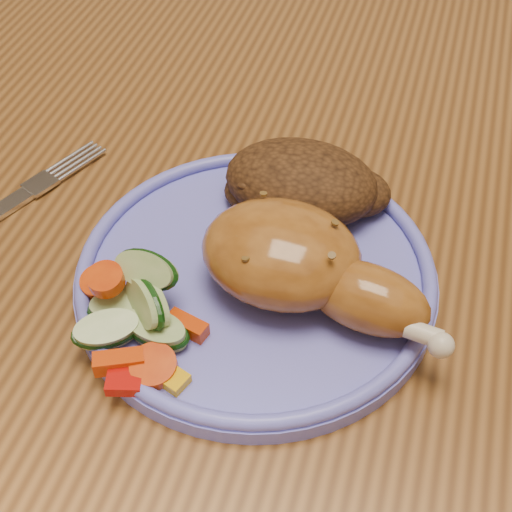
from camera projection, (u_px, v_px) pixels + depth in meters
name	position (u px, v px, depth m)	size (l,w,h in m)	color
dining_table	(341.00, 290.00, 0.58)	(0.90, 1.40, 0.75)	brown
chair_far	(413.00, 67.00, 1.12)	(0.42, 0.42, 0.91)	#4C2D16
plate	(256.00, 277.00, 0.48)	(0.24, 0.24, 0.01)	#6667DB
plate_rim	(256.00, 266.00, 0.47)	(0.24, 0.24, 0.01)	#6667DB
chicken_leg	(302.00, 264.00, 0.44)	(0.17, 0.09, 0.05)	#9F5F21
rice_pilaf	(304.00, 184.00, 0.50)	(0.12, 0.08, 0.05)	#452711
vegetable_pile	(135.00, 313.00, 0.43)	(0.09, 0.10, 0.05)	#A50A05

